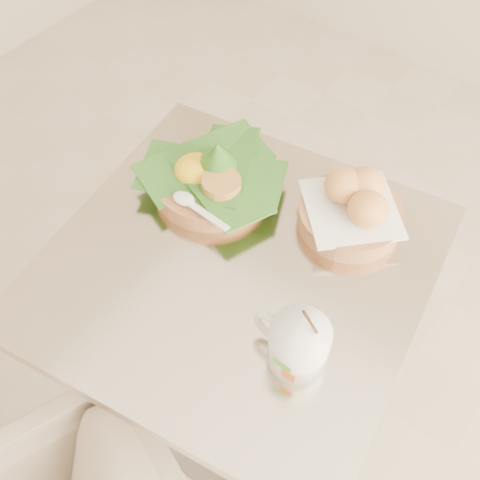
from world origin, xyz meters
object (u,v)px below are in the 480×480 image
Objects in this scene: bread_basket at (353,207)px; coffee_mug at (297,343)px; cafe_table at (236,322)px; rice_basket at (211,176)px.

bread_basket is 1.41× the size of coffee_mug.
coffee_mug is (0.20, -0.10, 0.27)m from cafe_table.
rice_basket is at bearing -160.45° from bread_basket.
bread_basket is (0.12, 0.22, 0.26)m from cafe_table.
rice_basket is 0.30m from bread_basket.
cafe_table is 0.35m from coffee_mug.
cafe_table is 3.19× the size of bread_basket.
cafe_table is 0.37m from bread_basket.
rice_basket is at bearing 141.91° from cafe_table.
bread_basket is (0.28, 0.10, 0.00)m from rice_basket.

